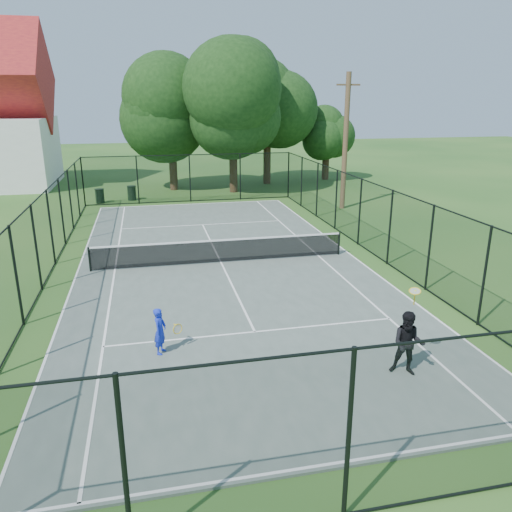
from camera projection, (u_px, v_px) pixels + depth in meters
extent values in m
plane|color=#21501B|center=(221.00, 264.00, 20.00)|extent=(120.00, 120.00, 0.00)
cube|color=#4F5D54|center=(221.00, 263.00, 19.99)|extent=(11.00, 24.00, 0.06)
cylinder|color=black|center=(90.00, 259.00, 18.81)|extent=(0.08, 0.08, 0.95)
cylinder|color=black|center=(339.00, 244.00, 20.86)|extent=(0.08, 0.08, 0.95)
cube|color=black|center=(221.00, 251.00, 19.84)|extent=(10.00, 0.03, 0.88)
cube|color=white|center=(220.00, 240.00, 19.70)|extent=(10.00, 0.05, 0.06)
cylinder|color=#332114|center=(173.00, 164.00, 35.78)|extent=(0.56, 0.56, 3.71)
sphere|color=black|center=(170.00, 113.00, 34.72)|extent=(6.70, 6.70, 6.70)
cylinder|color=#332114|center=(233.00, 163.00, 34.83)|extent=(0.56, 0.56, 4.01)
sphere|color=black|center=(233.00, 107.00, 33.69)|extent=(7.19, 7.19, 7.19)
cylinder|color=#332114|center=(267.00, 159.00, 38.44)|extent=(0.56, 0.56, 3.73)
sphere|color=black|center=(267.00, 114.00, 37.43)|extent=(5.92, 5.92, 5.92)
cylinder|color=#332114|center=(326.00, 165.00, 40.64)|extent=(0.56, 0.56, 2.37)
sphere|color=black|center=(327.00, 137.00, 39.97)|extent=(4.14, 4.14, 4.14)
cylinder|color=black|center=(100.00, 196.00, 31.52)|extent=(0.54, 0.54, 0.86)
cylinder|color=black|center=(99.00, 189.00, 31.38)|extent=(0.58, 0.58, 0.05)
cylinder|color=black|center=(132.00, 193.00, 32.43)|extent=(0.54, 0.54, 0.89)
cylinder|color=black|center=(131.00, 186.00, 32.29)|extent=(0.58, 0.58, 0.05)
cylinder|color=#4C3823|center=(345.00, 143.00, 29.00)|extent=(0.30, 0.30, 7.77)
cube|color=#4C3823|center=(348.00, 85.00, 28.04)|extent=(1.40, 0.10, 0.10)
imported|color=#162AC3|center=(160.00, 331.00, 12.70)|extent=(0.45, 0.53, 1.23)
torus|color=gold|center=(178.00, 329.00, 12.95)|extent=(0.27, 0.18, 0.29)
cylinder|color=silver|center=(178.00, 329.00, 12.95)|extent=(0.23, 0.15, 0.25)
imported|color=black|center=(408.00, 344.00, 11.68)|extent=(0.96, 0.89, 1.57)
torus|color=gold|center=(415.00, 291.00, 11.70)|extent=(0.30, 0.28, 0.14)
cylinder|color=silver|center=(415.00, 291.00, 11.70)|extent=(0.26, 0.24, 0.11)
sphere|color=#CCE526|center=(415.00, 291.00, 11.73)|extent=(0.07, 0.07, 0.07)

